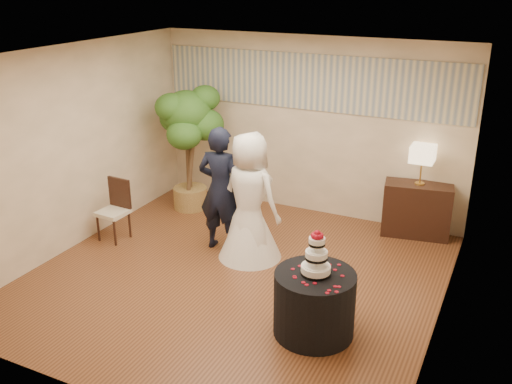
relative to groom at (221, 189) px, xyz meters
The scene contains 15 objects.
floor 1.24m from the groom, 49.51° to the right, with size 5.00×5.00×0.00m, color brown.
ceiling 2.10m from the groom, 49.51° to the right, with size 5.00×5.00×0.00m, color white.
wall_back 1.99m from the groom, 72.97° to the left, with size 5.00×0.06×2.80m, color beige.
wall_front 3.25m from the groom, 79.89° to the right, with size 5.00×0.06×2.80m, color beige.
wall_left 2.11m from the groom, 161.18° to the right, with size 0.06×5.00×2.80m, color beige.
wall_right 3.18m from the groom, 12.16° to the right, with size 0.06×5.00×2.80m, color beige.
mural_border 2.26m from the groom, 72.80° to the left, with size 4.90×0.02×0.85m, color #ABAD9E.
groom is the anchor object (origin of this frame).
bride 0.48m from the groom, ahead, with size 0.87×0.87×1.76m, color white.
cake_table 2.38m from the groom, 35.77° to the right, with size 0.87×0.87×0.72m, color black.
wedding_cake 2.33m from the groom, 35.77° to the right, with size 0.32×0.32×0.50m, color white, non-canonical shape.
console 2.92m from the groom, 34.34° to the left, with size 0.96×0.43×0.80m, color black.
table_lamp 2.89m from the groom, 34.34° to the left, with size 0.33×0.33×0.58m, color #CEB488, non-canonical shape.
ficus_tree 1.60m from the groom, 138.01° to the left, with size 0.98×0.98×2.06m, color #31601E, non-canonical shape.
side_chair 1.67m from the groom, 164.33° to the right, with size 0.41×0.43×0.89m, color black, non-canonical shape.
Camera 1 is at (3.04, -5.69, 3.67)m, focal length 40.00 mm.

